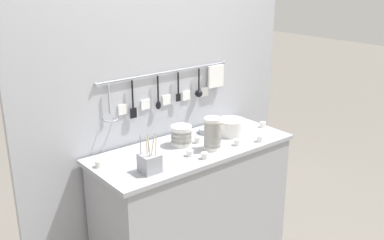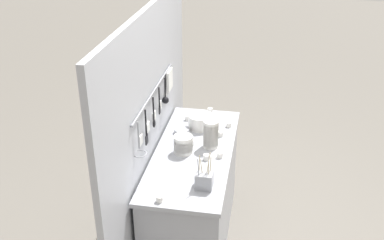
{
  "view_description": "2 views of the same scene",
  "coord_description": "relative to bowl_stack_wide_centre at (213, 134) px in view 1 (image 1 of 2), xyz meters",
  "views": [
    {
      "loc": [
        -1.8,
        -2.23,
        2.07
      ],
      "look_at": [
        0.02,
        0.03,
        1.07
      ],
      "focal_mm": 42.0,
      "sensor_mm": 36.0,
      "label": 1
    },
    {
      "loc": [
        -2.9,
        -0.5,
        2.66
      ],
      "look_at": [
        0.02,
        0.02,
        1.14
      ],
      "focal_mm": 42.0,
      "sensor_mm": 36.0,
      "label": 2
    }
  ],
  "objects": [
    {
      "name": "counter",
      "position": [
        -0.08,
        0.12,
        -0.56
      ],
      "size": [
        1.45,
        0.58,
        0.89
      ],
      "color": "#9EA0A8",
      "rests_on": "ground"
    },
    {
      "name": "back_wall",
      "position": [
        -0.08,
        0.44,
        -0.02
      ],
      "size": [
        2.25,
        0.11,
        1.97
      ],
      "color": "#A8AAB2",
      "rests_on": "ground"
    },
    {
      "name": "bowl_stack_wide_centre",
      "position": [
        0.0,
        0.0,
        0.0
      ],
      "size": [
        0.12,
        0.12,
        0.22
      ],
      "color": "silver",
      "rests_on": "counter"
    },
    {
      "name": "bowl_stack_tall_left",
      "position": [
        -0.12,
        0.19,
        -0.04
      ],
      "size": [
        0.14,
        0.14,
        0.14
      ],
      "color": "silver",
      "rests_on": "counter"
    },
    {
      "name": "plate_stack",
      "position": [
        0.3,
        0.13,
        -0.05
      ],
      "size": [
        0.2,
        0.2,
        0.12
      ],
      "color": "silver",
      "rests_on": "counter"
    },
    {
      "name": "steel_mixing_bowl",
      "position": [
        0.18,
        0.26,
        -0.09
      ],
      "size": [
        0.13,
        0.13,
        0.04
      ],
      "color": "#93969E",
      "rests_on": "counter"
    },
    {
      "name": "cutlery_caddy",
      "position": [
        -0.53,
        -0.03,
        -0.05
      ],
      "size": [
        0.11,
        0.11,
        0.26
      ],
      "color": "#93969E",
      "rests_on": "counter"
    },
    {
      "name": "cup_centre",
      "position": [
        0.59,
        0.09,
        -0.09
      ],
      "size": [
        0.04,
        0.04,
        0.04
      ],
      "color": "silver",
      "rests_on": "counter"
    },
    {
      "name": "cup_beside_plates",
      "position": [
        -0.74,
        0.23,
        -0.09
      ],
      "size": [
        0.04,
        0.04,
        0.04
      ],
      "color": "silver",
      "rests_on": "counter"
    },
    {
      "name": "cup_back_left",
      "position": [
        -0.15,
        -0.09,
        -0.09
      ],
      "size": [
        0.04,
        0.04,
        0.04
      ],
      "color": "silver",
      "rests_on": "counter"
    },
    {
      "name": "cup_by_caddy",
      "position": [
        -0.0,
        0.15,
        -0.09
      ],
      "size": [
        0.04,
        0.04,
        0.04
      ],
      "color": "silver",
      "rests_on": "counter"
    },
    {
      "name": "cup_edge_near",
      "position": [
        -0.19,
        0.01,
        -0.09
      ],
      "size": [
        0.04,
        0.04,
        0.04
      ],
      "color": "silver",
      "rests_on": "counter"
    },
    {
      "name": "cup_front_left",
      "position": [
        0.41,
        0.26,
        -0.09
      ],
      "size": [
        0.04,
        0.04,
        0.04
      ],
      "color": "silver",
      "rests_on": "counter"
    },
    {
      "name": "cup_edge_far",
      "position": [
        0.18,
        -0.05,
        -0.09
      ],
      "size": [
        0.04,
        0.04,
        0.04
      ],
      "color": "silver",
      "rests_on": "counter"
    },
    {
      "name": "cup_back_right",
      "position": [
        0.35,
        -0.11,
        -0.09
      ],
      "size": [
        0.04,
        0.04,
        0.04
      ],
      "color": "silver",
      "rests_on": "counter"
    }
  ]
}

